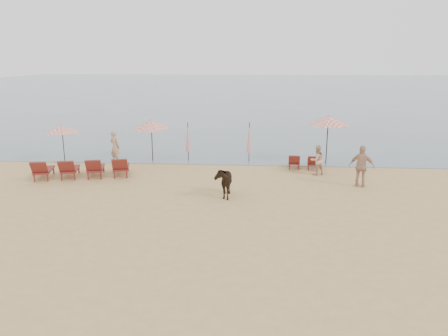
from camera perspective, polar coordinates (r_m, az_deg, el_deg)
The scene contains 13 objects.
ground at distance 14.69m, azimuth -1.47°, elevation -8.93°, with size 120.00×120.00×0.00m, color tan.
sea at distance 93.64m, azimuth 3.47°, elevation 10.55°, with size 160.00×140.00×0.06m, color #51606B.
lounger_cluster_left at distance 22.69m, azimuth -18.03°, elevation 0.00°, with size 4.80×2.92×0.71m.
lounger_cluster_right at distance 23.73m, azimuth 10.36°, elevation 0.83°, with size 1.72×1.66×0.57m.
umbrella_open_left_a at distance 26.13m, azimuth -20.41°, elevation 4.80°, with size 1.88×1.88×2.14m.
umbrella_open_left_b at distance 25.14m, azimuth -9.48°, elevation 5.71°, with size 1.96×2.00×2.50m.
umbrella_open_right at distance 24.74m, azimuth 13.46°, elevation 6.07°, with size 2.24×2.24×2.73m.
umbrella_closed_left at distance 25.24m, azimuth -4.73°, elevation 4.04°, with size 0.27×0.27×2.22m.
umbrella_closed_right at distance 24.80m, azimuth 3.31°, elevation 3.95°, with size 0.27×0.27×2.26m.
cow at distance 18.59m, azimuth -0.10°, elevation -1.71°, with size 0.73×1.61×1.36m, color black.
beachgoer_left at distance 25.37m, azimuth -14.05°, elevation 2.72°, with size 0.68×0.44×1.85m, color tan.
beachgoer_right_a at distance 22.57m, azimuth 12.06°, elevation 1.02°, with size 0.74×0.58×1.53m, color tan.
beachgoer_right_b at distance 20.89m, azimuth 17.54°, elevation 0.20°, with size 1.13×0.47×1.93m, color tan.
Camera 1 is at (1.37, -13.45, 5.74)m, focal length 35.00 mm.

